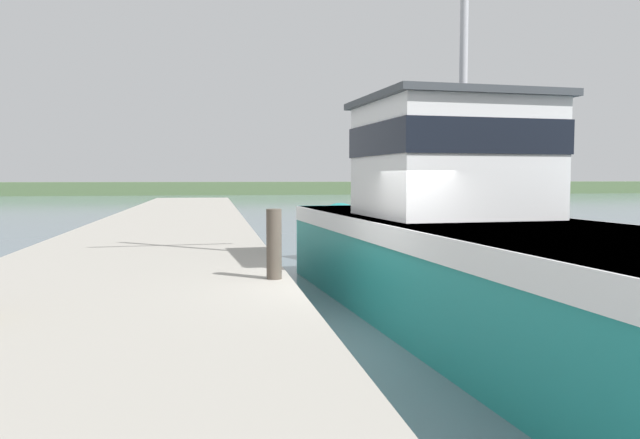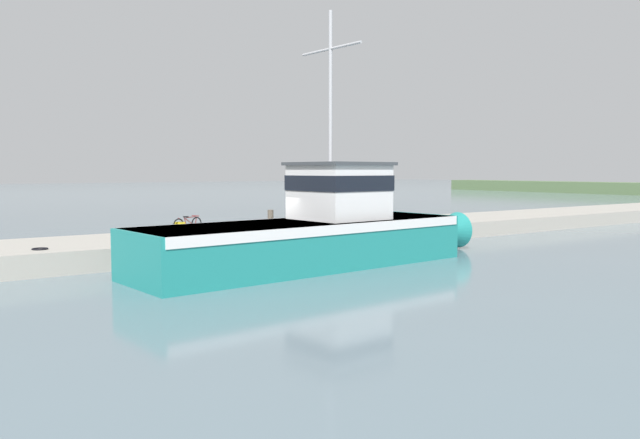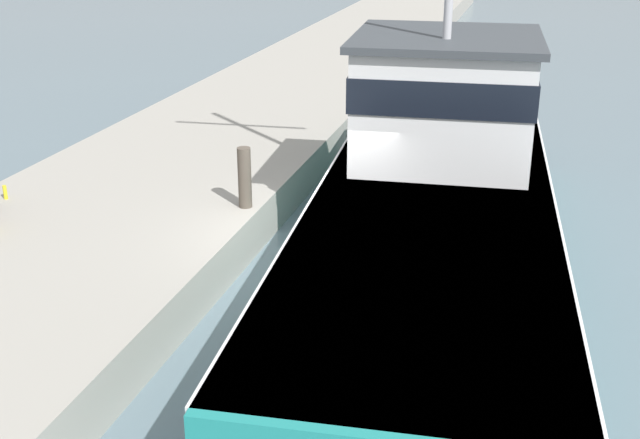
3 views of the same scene
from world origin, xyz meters
TOP-DOWN VIEW (x-y plane):
  - ground_plane at (0.00, 0.00)m, footprint 320.00×320.00m
  - dock_pier at (-3.95, 0.00)m, footprint 5.37×80.00m
  - fishing_boat_main at (1.82, 0.72)m, footprint 4.63×15.40m
  - bicycle_touring at (-5.54, -1.41)m, footprint 0.78×1.60m
  - mooring_post at (-1.54, 0.63)m, footprint 0.24×0.24m
  - hose_coil at (-2.43, -8.03)m, footprint 0.54×0.54m
  - water_bottle_by_bike at (-5.91, -0.17)m, footprint 0.07×0.07m

SIDE VIEW (x-z plane):
  - ground_plane at x=0.00m, z-range 0.00..0.00m
  - dock_pier at x=-3.95m, z-range 0.00..0.81m
  - hose_coil at x=-2.43m, z-range 0.81..0.86m
  - water_bottle_by_bike at x=-5.91m, z-range 0.81..1.07m
  - bicycle_touring at x=-5.54m, z-range 0.78..1.46m
  - fishing_boat_main at x=1.82m, z-range -3.35..5.96m
  - mooring_post at x=-1.54m, z-range 0.81..1.90m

